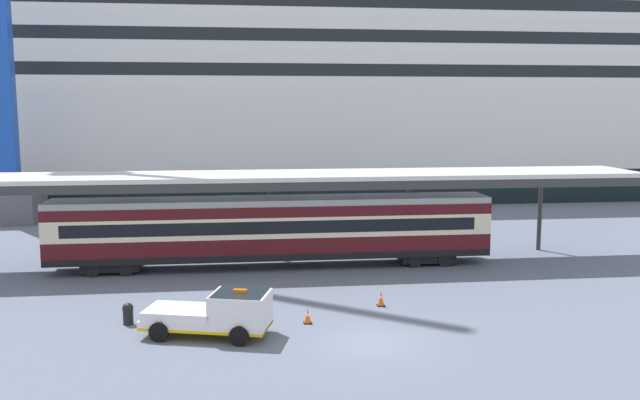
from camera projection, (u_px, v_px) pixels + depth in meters
ground_plane at (373, 343)px, 27.11m from camera, size 400.00×400.00×0.00m
cruise_ship at (383, 91)px, 77.01m from camera, size 123.79×29.21×33.38m
platform_canopy at (272, 178)px, 39.51m from camera, size 43.97×5.10×5.48m
train_carriage at (273, 228)px, 39.51m from camera, size 25.43×2.81×4.11m
service_truck at (218, 313)px, 27.78m from camera, size 5.55×3.33×2.02m
traffic_cone_near at (308, 316)px, 29.50m from camera, size 0.36×0.36×0.66m
traffic_cone_mid at (381, 298)px, 32.05m from camera, size 0.36×0.36×0.74m
quay_bollard at (128, 313)px, 29.32m from camera, size 0.48×0.48×0.96m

